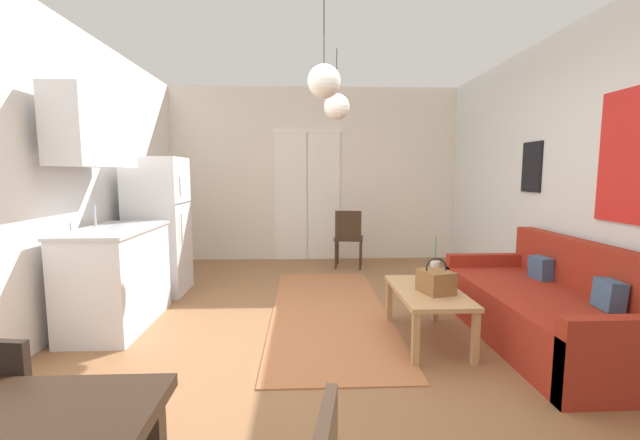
{
  "coord_description": "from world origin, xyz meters",
  "views": [
    {
      "loc": [
        -0.19,
        -3.19,
        1.4
      ],
      "look_at": [
        0.01,
        1.52,
        0.86
      ],
      "focal_mm": 22.6,
      "sensor_mm": 36.0,
      "label": 1
    }
  ],
  "objects_px": {
    "bamboo_vase": "(435,274)",
    "handbag": "(436,281)",
    "couch": "(551,311)",
    "accent_chair": "(349,236)",
    "coffee_table": "(427,296)",
    "pendant_lamp_near": "(324,81)",
    "pendant_lamp_far": "(337,107)",
    "dining_chair_near": "(10,435)",
    "refrigerator": "(158,226)"
  },
  "relations": [
    {
      "from": "couch",
      "to": "coffee_table",
      "type": "relative_size",
      "value": 2.02
    },
    {
      "from": "handbag",
      "to": "pendant_lamp_far",
      "type": "bearing_deg",
      "value": 115.73
    },
    {
      "from": "bamboo_vase",
      "to": "pendant_lamp_far",
      "type": "relative_size",
      "value": 0.57
    },
    {
      "from": "coffee_table",
      "to": "pendant_lamp_near",
      "type": "distance_m",
      "value": 1.96
    },
    {
      "from": "bamboo_vase",
      "to": "handbag",
      "type": "height_order",
      "value": "bamboo_vase"
    },
    {
      "from": "bamboo_vase",
      "to": "pendant_lamp_near",
      "type": "bearing_deg",
      "value": 178.69
    },
    {
      "from": "bamboo_vase",
      "to": "handbag",
      "type": "distance_m",
      "value": 0.16
    },
    {
      "from": "couch",
      "to": "pendant_lamp_near",
      "type": "xyz_separation_m",
      "value": [
        -1.88,
        0.17,
        1.87
      ]
    },
    {
      "from": "coffee_table",
      "to": "refrigerator",
      "type": "distance_m",
      "value": 3.14
    },
    {
      "from": "couch",
      "to": "bamboo_vase",
      "type": "relative_size",
      "value": 4.47
    },
    {
      "from": "pendant_lamp_far",
      "to": "handbag",
      "type": "bearing_deg",
      "value": -64.27
    },
    {
      "from": "couch",
      "to": "bamboo_vase",
      "type": "distance_m",
      "value": 0.99
    },
    {
      "from": "accent_chair",
      "to": "pendant_lamp_far",
      "type": "bearing_deg",
      "value": 86.92
    },
    {
      "from": "refrigerator",
      "to": "couch",
      "type": "bearing_deg",
      "value": -22.84
    },
    {
      "from": "couch",
      "to": "dining_chair_near",
      "type": "bearing_deg",
      "value": -149.91
    },
    {
      "from": "accent_chair",
      "to": "pendant_lamp_far",
      "type": "distance_m",
      "value": 2.1
    },
    {
      "from": "pendant_lamp_far",
      "to": "pendant_lamp_near",
      "type": "bearing_deg",
      "value": -99.22
    },
    {
      "from": "couch",
      "to": "accent_chair",
      "type": "relative_size",
      "value": 2.28
    },
    {
      "from": "couch",
      "to": "coffee_table",
      "type": "height_order",
      "value": "couch"
    },
    {
      "from": "dining_chair_near",
      "to": "couch",
      "type": "bearing_deg",
      "value": -142.57
    },
    {
      "from": "coffee_table",
      "to": "bamboo_vase",
      "type": "relative_size",
      "value": 2.21
    },
    {
      "from": "pendant_lamp_near",
      "to": "refrigerator",
      "type": "bearing_deg",
      "value": 142.91
    },
    {
      "from": "couch",
      "to": "bamboo_vase",
      "type": "height_order",
      "value": "bamboo_vase"
    },
    {
      "from": "handbag",
      "to": "accent_chair",
      "type": "height_order",
      "value": "accent_chair"
    },
    {
      "from": "couch",
      "to": "pendant_lamp_far",
      "type": "height_order",
      "value": "pendant_lamp_far"
    },
    {
      "from": "bamboo_vase",
      "to": "handbag",
      "type": "xyz_separation_m",
      "value": [
        -0.04,
        -0.15,
        -0.02
      ]
    },
    {
      "from": "coffee_table",
      "to": "pendant_lamp_near",
      "type": "xyz_separation_m",
      "value": [
        -0.87,
        0.09,
        1.76
      ]
    },
    {
      "from": "couch",
      "to": "pendant_lamp_near",
      "type": "height_order",
      "value": "pendant_lamp_near"
    },
    {
      "from": "pendant_lamp_far",
      "to": "dining_chair_near",
      "type": "bearing_deg",
      "value": -113.61
    },
    {
      "from": "pendant_lamp_near",
      "to": "handbag",
      "type": "bearing_deg",
      "value": -10.77
    },
    {
      "from": "dining_chair_near",
      "to": "pendant_lamp_far",
      "type": "xyz_separation_m",
      "value": [
        1.42,
        3.24,
        1.66
      ]
    },
    {
      "from": "pendant_lamp_near",
      "to": "pendant_lamp_far",
      "type": "bearing_deg",
      "value": 80.78
    },
    {
      "from": "handbag",
      "to": "accent_chair",
      "type": "distance_m",
      "value": 2.74
    },
    {
      "from": "handbag",
      "to": "refrigerator",
      "type": "relative_size",
      "value": 0.2
    },
    {
      "from": "handbag",
      "to": "dining_chair_near",
      "type": "xyz_separation_m",
      "value": [
        -2.11,
        -1.79,
        -0.04
      ]
    },
    {
      "from": "coffee_table",
      "to": "pendant_lamp_near",
      "type": "height_order",
      "value": "pendant_lamp_near"
    },
    {
      "from": "coffee_table",
      "to": "accent_chair",
      "type": "xyz_separation_m",
      "value": [
        -0.37,
        2.63,
        0.11
      ]
    },
    {
      "from": "dining_chair_near",
      "to": "coffee_table",
      "type": "bearing_deg",
      "value": -130.62
    },
    {
      "from": "coffee_table",
      "to": "pendant_lamp_far",
      "type": "height_order",
      "value": "pendant_lamp_far"
    },
    {
      "from": "bamboo_vase",
      "to": "pendant_lamp_far",
      "type": "bearing_deg",
      "value": 119.62
    },
    {
      "from": "refrigerator",
      "to": "pendant_lamp_far",
      "type": "height_order",
      "value": "pendant_lamp_far"
    },
    {
      "from": "couch",
      "to": "pendant_lamp_far",
      "type": "bearing_deg",
      "value": 139.21
    },
    {
      "from": "couch",
      "to": "refrigerator",
      "type": "xyz_separation_m",
      "value": [
        -3.75,
        1.58,
        0.53
      ]
    },
    {
      "from": "coffee_table",
      "to": "refrigerator",
      "type": "relative_size",
      "value": 0.62
    },
    {
      "from": "dining_chair_near",
      "to": "accent_chair",
      "type": "xyz_separation_m",
      "value": [
        1.71,
        4.5,
        0.0
      ]
    },
    {
      "from": "coffee_table",
      "to": "pendant_lamp_far",
      "type": "distance_m",
      "value": 2.33
    },
    {
      "from": "pendant_lamp_near",
      "to": "bamboo_vase",
      "type": "bearing_deg",
      "value": -1.31
    },
    {
      "from": "refrigerator",
      "to": "pendant_lamp_near",
      "type": "bearing_deg",
      "value": -37.09
    },
    {
      "from": "dining_chair_near",
      "to": "pendant_lamp_far",
      "type": "height_order",
      "value": "pendant_lamp_far"
    },
    {
      "from": "coffee_table",
      "to": "bamboo_vase",
      "type": "height_order",
      "value": "bamboo_vase"
    }
  ]
}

